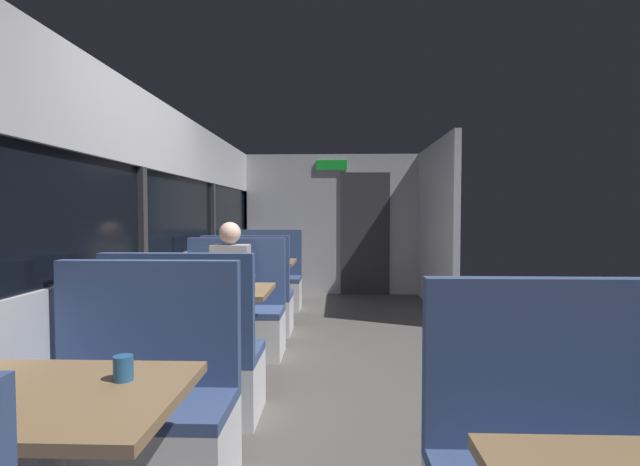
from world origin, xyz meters
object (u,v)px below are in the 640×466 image
dining_table_near_window (48,421)px  bench_far_window_facing_entry (267,285)px  bench_near_window_facing_entry (136,421)px  dining_table_mid_window (214,301)px  bench_far_window_facing_end (248,304)px  dining_table_far_window (259,269)px  coffee_cup_primary (123,368)px  bench_mid_window_facing_end (187,369)px  bench_mid_window_facing_entry (233,320)px  seated_passenger (231,300)px

dining_table_near_window → bench_far_window_facing_entry: (0.00, 5.05, -0.31)m
bench_far_window_facing_entry → bench_near_window_facing_entry: bearing=-90.0°
dining_table_mid_window → bench_far_window_facing_end: size_ratio=0.82×
dining_table_far_window → bench_near_window_facing_entry: bearing=-90.0°
bench_far_window_facing_end → coffee_cup_primary: bench_far_window_facing_end is taller
bench_near_window_facing_entry → bench_far_window_facing_end: (0.00, 2.95, 0.00)m
bench_mid_window_facing_end → bench_mid_window_facing_entry: same height
dining_table_near_window → bench_far_window_facing_end: 3.66m
dining_table_near_window → bench_near_window_facing_entry: size_ratio=0.82×
bench_far_window_facing_end → bench_far_window_facing_entry: size_ratio=1.00×
coffee_cup_primary → dining_table_mid_window: bearing=95.8°
bench_far_window_facing_end → bench_far_window_facing_entry: (0.00, 1.40, 0.00)m
seated_passenger → dining_table_near_window: bearing=-90.0°
dining_table_far_window → dining_table_near_window: bearing=-90.0°
dining_table_far_window → bench_far_window_facing_entry: size_ratio=0.82×
bench_mid_window_facing_entry → bench_near_window_facing_entry: bearing=-90.0°
bench_near_window_facing_entry → bench_far_window_facing_entry: size_ratio=1.00×
dining_table_near_window → bench_near_window_facing_entry: 0.77m
dining_table_near_window → bench_mid_window_facing_end: bearing=90.0°
bench_mid_window_facing_end → bench_far_window_facing_entry: (0.00, 3.57, 0.00)m
bench_near_window_facing_entry → bench_far_window_facing_entry: same height
dining_table_near_window → dining_table_far_window: 4.35m
dining_table_mid_window → bench_far_window_facing_entry: size_ratio=0.82×
bench_mid_window_facing_entry → coffee_cup_primary: 2.80m
bench_mid_window_facing_end → bench_far_window_facing_end: bearing=90.0°
bench_mid_window_facing_entry → coffee_cup_primary: bench_mid_window_facing_entry is taller
bench_mid_window_facing_entry → dining_table_far_window: (0.00, 1.48, 0.31)m
bench_mid_window_facing_entry → bench_far_window_facing_end: same height
bench_near_window_facing_entry → bench_mid_window_facing_end: size_ratio=1.00×
bench_far_window_facing_end → bench_near_window_facing_entry: bearing=-90.0°
dining_table_far_window → seated_passenger: seated_passenger is taller
dining_table_mid_window → bench_mid_window_facing_entry: (0.00, 0.70, -0.31)m
dining_table_mid_window → coffee_cup_primary: size_ratio=10.00×
bench_mid_window_facing_entry → bench_far_window_facing_end: 0.78m
bench_mid_window_facing_entry → dining_table_mid_window: bearing=-90.0°
seated_passenger → bench_mid_window_facing_end: bearing=-90.0°
dining_table_near_window → dining_table_mid_window: 2.18m
seated_passenger → bench_far_window_facing_end: bearing=90.0°
seated_passenger → bench_far_window_facing_entry: bearing=90.0°
bench_mid_window_facing_entry → bench_far_window_facing_end: (0.00, 0.78, 0.00)m
dining_table_far_window → bench_far_window_facing_end: (0.00, -0.70, -0.31)m
bench_mid_window_facing_entry → dining_table_far_window: 1.51m
bench_near_window_facing_entry → bench_mid_window_facing_entry: bearing=90.0°
bench_near_window_facing_entry → dining_table_far_window: bearing=90.0°
dining_table_mid_window → bench_far_window_facing_entry: 2.89m
dining_table_far_window → coffee_cup_primary: coffee_cup_primary is taller
bench_near_window_facing_entry → bench_far_window_facing_end: size_ratio=1.00×
bench_mid_window_facing_end → bench_far_window_facing_entry: same height
dining_table_far_window → coffee_cup_primary: 4.24m
bench_mid_window_facing_entry → seated_passenger: (0.00, -0.07, 0.21)m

